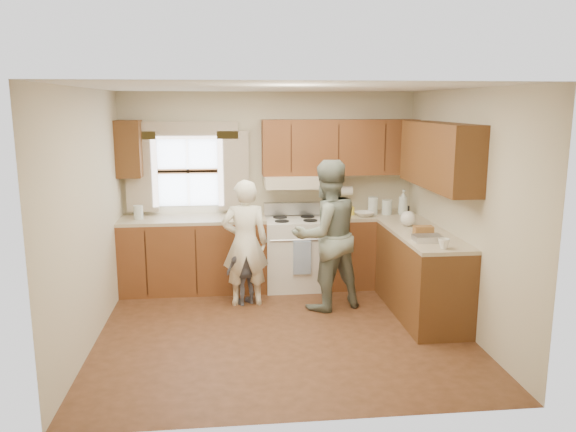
{
  "coord_description": "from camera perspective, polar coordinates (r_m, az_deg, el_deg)",
  "views": [
    {
      "loc": [
        -0.54,
        -5.54,
        2.35
      ],
      "look_at": [
        0.1,
        0.4,
        1.15
      ],
      "focal_mm": 35.0,
      "sensor_mm": 36.0,
      "label": 1
    }
  ],
  "objects": [
    {
      "name": "kitchen_fixtures",
      "position": [
        6.88,
        3.67,
        -1.36
      ],
      "size": [
        3.8,
        2.25,
        2.15
      ],
      "color": "#4F2510",
      "rests_on": "ground"
    },
    {
      "name": "woman_left",
      "position": [
        6.59,
        -4.38,
        -2.74
      ],
      "size": [
        0.55,
        0.37,
        1.5
      ],
      "primitive_type": "imported",
      "rotation": [
        0.0,
        0.0,
        3.16
      ],
      "color": "white",
      "rests_on": "ground"
    },
    {
      "name": "woman_right",
      "position": [
        6.45,
        3.92,
        -1.97
      ],
      "size": [
        1.02,
        0.9,
        1.74
      ],
      "primitive_type": "imported",
      "rotation": [
        0.0,
        0.0,
        3.49
      ],
      "color": "#213A30",
      "rests_on": "ground"
    },
    {
      "name": "stove",
      "position": [
        7.27,
        0.7,
        -3.66
      ],
      "size": [
        0.76,
        0.67,
        1.07
      ],
      "color": "silver",
      "rests_on": "ground"
    },
    {
      "name": "room",
      "position": [
        5.67,
        -0.57,
        0.18
      ],
      "size": [
        3.8,
        3.8,
        3.8
      ],
      "color": "#452915",
      "rests_on": "ground"
    },
    {
      "name": "child",
      "position": [
        6.67,
        -4.28,
        -5.41
      ],
      "size": [
        0.54,
        0.41,
        0.86
      ],
      "primitive_type": "imported",
      "rotation": [
        0.0,
        0.0,
        3.61
      ],
      "color": "slate",
      "rests_on": "ground"
    }
  ]
}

